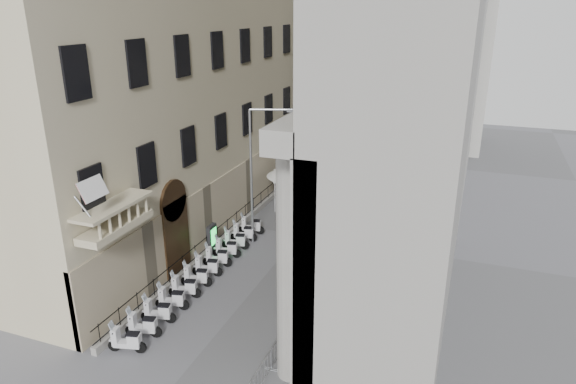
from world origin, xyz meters
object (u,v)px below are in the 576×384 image
(info_kiosk, at_px, (212,239))
(pedestrian_a, at_px, (309,194))
(scooter_0, at_px, (128,352))
(pedestrian_b, at_px, (371,168))
(security_tent, at_px, (300,172))
(street_lamp, at_px, (257,165))

(info_kiosk, distance_m, pedestrian_a, 10.48)
(scooter_0, height_order, info_kiosk, info_kiosk)
(scooter_0, distance_m, pedestrian_a, 20.13)
(pedestrian_b, bearing_deg, info_kiosk, 66.92)
(security_tent, bearing_deg, pedestrian_a, 61.87)
(security_tent, height_order, pedestrian_a, security_tent)
(security_tent, bearing_deg, scooter_0, -94.39)
(security_tent, bearing_deg, street_lamp, -94.74)
(security_tent, height_order, street_lamp, street_lamp)
(security_tent, distance_m, pedestrian_b, 9.99)
(scooter_0, bearing_deg, info_kiosk, -7.36)
(street_lamp, bearing_deg, pedestrian_a, 63.72)
(scooter_0, height_order, street_lamp, street_lamp)
(security_tent, height_order, pedestrian_b, security_tent)
(security_tent, xyz_separation_m, street_lamp, (-0.55, -6.66, 2.44))
(street_lamp, distance_m, pedestrian_b, 16.89)
(street_lamp, bearing_deg, pedestrian_b, 56.74)
(scooter_0, bearing_deg, street_lamp, -17.97)
(street_lamp, xyz_separation_m, pedestrian_a, (1.03, 7.55, -4.43))
(security_tent, distance_m, pedestrian_a, 2.23)
(street_lamp, xyz_separation_m, info_kiosk, (-2.04, -2.47, -4.31))
(security_tent, xyz_separation_m, pedestrian_b, (3.60, 9.11, -1.96))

